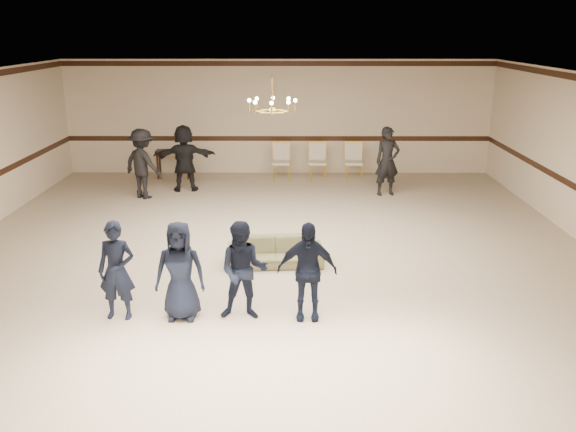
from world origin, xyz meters
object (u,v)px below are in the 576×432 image
object	(u,v)px
banquet_chair_mid	(318,162)
console_table	(174,164)
boy_c	(244,271)
banquet_chair_left	(281,162)
banquet_chair_right	(354,162)
boy_b	(180,271)
settee	(275,252)
boy_a	(117,271)
chandelier	(272,93)
adult_left	(143,164)
adult_right	(387,161)
adult_mid	(184,158)
boy_d	(307,271)

from	to	relation	value
banquet_chair_mid	console_table	size ratio (longest dim) A/B	1.06
boy_c	banquet_chair_mid	distance (m)	8.50
banquet_chair_left	banquet_chair_right	size ratio (longest dim) A/B	1.00
boy_b	banquet_chair_right	xyz separation A→B (m)	(3.31, 8.38, -0.23)
settee	console_table	bearing A→B (deg)	110.24
boy_a	chandelier	bearing A→B (deg)	58.87
boy_a	banquet_chair_mid	size ratio (longest dim) A/B	1.46
settee	boy_c	bearing A→B (deg)	-105.34
boy_b	adult_left	distance (m)	6.80
banquet_chair_left	banquet_chair_mid	size ratio (longest dim) A/B	1.00
boy_b	adult_left	size ratio (longest dim) A/B	0.85
chandelier	banquet_chair_mid	bearing A→B (deg)	78.13
banquet_chair_left	console_table	distance (m)	3.01
boy_c	banquet_chair_left	distance (m)	8.39
boy_b	banquet_chair_left	distance (m)	8.48
boy_c	settee	xyz separation A→B (m)	(0.40, 2.05, -0.48)
boy_b	settee	bearing A→B (deg)	57.86
boy_b	adult_right	distance (m)	7.86
adult_right	boy_c	bearing A→B (deg)	-126.46
adult_right	console_table	xyz separation A→B (m)	(-5.65, 1.79, -0.46)
adult_mid	banquet_chair_left	bearing A→B (deg)	-161.83
boy_c	banquet_chair_mid	xyz separation A→B (m)	(1.41, 8.38, -0.23)
boy_d	adult_left	distance (m)	7.54
banquet_chair_right	boy_a	bearing A→B (deg)	-111.44
settee	banquet_chair_right	bearing A→B (deg)	67.97
console_table	banquet_chair_right	bearing A→B (deg)	-3.90
boy_c	console_table	size ratio (longest dim) A/B	1.54
adult_left	banquet_chair_mid	world-z (taller)	adult_left
banquet_chair_mid	boy_a	bearing A→B (deg)	-108.08
boy_d	banquet_chair_left	bearing A→B (deg)	95.28
boy_b	banquet_chair_left	bearing A→B (deg)	81.25
chandelier	boy_d	world-z (taller)	chandelier
adult_mid	banquet_chair_mid	distance (m)	3.66
boy_a	banquet_chair_mid	xyz separation A→B (m)	(3.21, 8.38, -0.23)
boy_d	settee	distance (m)	2.17
boy_d	adult_right	distance (m)	7.13
adult_mid	boy_d	bearing A→B (deg)	104.43
boy_c	adult_left	xyz separation A→B (m)	(-2.93, 6.49, 0.13)
console_table	banquet_chair_mid	bearing A→B (deg)	-4.47
boy_b	adult_right	xyz separation A→B (m)	(3.97, 6.79, 0.13)
adult_mid	banquet_chair_right	world-z (taller)	adult_mid
adult_left	console_table	bearing A→B (deg)	-67.96
adult_left	adult_mid	distance (m)	1.14
adult_left	adult_mid	world-z (taller)	same
banquet_chair_left	adult_mid	bearing A→B (deg)	-152.86
chandelier	boy_a	xyz separation A→B (m)	(-2.13, -3.22, -2.15)
adult_right	banquet_chair_left	distance (m)	3.11
banquet_chair_mid	banquet_chair_right	bearing A→B (deg)	2.91
settee	boy_a	bearing A→B (deg)	-141.30
boy_b	boy_c	size ratio (longest dim) A/B	1.00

